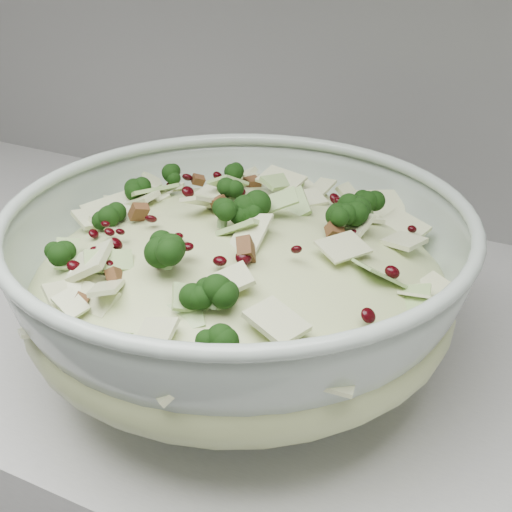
{
  "coord_description": "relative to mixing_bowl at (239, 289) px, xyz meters",
  "views": [
    {
      "loc": [
        0.31,
        1.13,
        1.31
      ],
      "look_at": [
        0.06,
        1.61,
        1.02
      ],
      "focal_mm": 50.0,
      "sensor_mm": 36.0,
      "label": 1
    }
  ],
  "objects": [
    {
      "name": "mixing_bowl",
      "position": [
        0.0,
        0.0,
        0.0
      ],
      "size": [
        0.42,
        0.42,
        0.16
      ],
      "rotation": [
        0.0,
        0.0,
        0.04
      ],
      "color": "#A4B4A6",
      "rests_on": "counter"
    },
    {
      "name": "salad",
      "position": [
        -0.0,
        0.0,
        0.03
      ],
      "size": [
        0.38,
        0.38,
        0.16
      ],
      "rotation": [
        0.0,
        0.0,
        -0.03
      ],
      "color": "#BFD18F",
      "rests_on": "mixing_bowl"
    }
  ]
}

